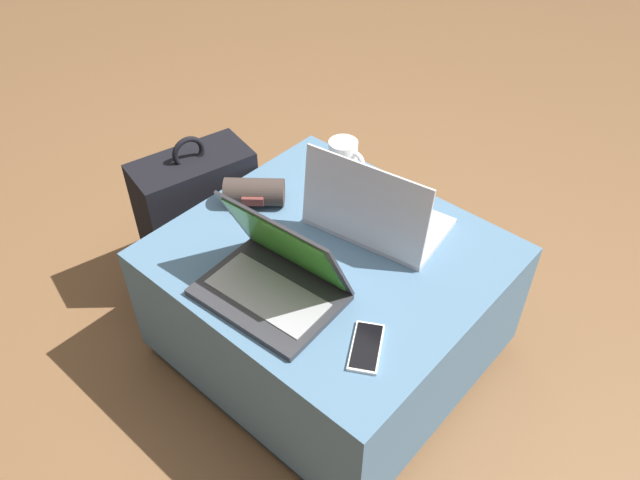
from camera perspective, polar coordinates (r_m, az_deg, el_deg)
The scene contains 8 objects.
ground_plane at distance 1.89m, azimuth 0.86°, elevation -9.96°, with size 14.00×14.00×0.00m, color brown.
ottoman at distance 1.73m, azimuth 0.93°, elevation -5.83°, with size 0.80×0.74×0.40m.
laptop_near at distance 1.46m, azimuth -4.19°, elevation -3.41°, with size 0.34×0.26×0.23m.
laptop_far at distance 1.63m, azimuth 5.01°, elevation 2.26°, with size 0.37×0.27×0.24m.
cell_phone at distance 1.38m, azimuth 4.26°, elevation -9.73°, with size 0.12×0.15×0.01m.
backpack at distance 2.01m, azimuth -11.06°, elevation 1.96°, with size 0.29×0.38×0.52m.
wrist_brace at distance 1.72m, azimuth -6.03°, elevation 4.39°, with size 0.18×0.16×0.08m.
coffee_mug at distance 1.85m, azimuth 2.22°, elevation 7.74°, with size 0.12×0.09×0.09m.
Camera 1 is at (0.75, -0.89, 1.49)m, focal length 35.00 mm.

